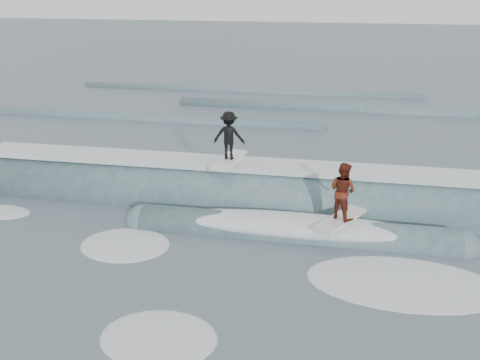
# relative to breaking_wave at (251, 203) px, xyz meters

# --- Properties ---
(ground) EXTENTS (160.00, 160.00, 0.00)m
(ground) POSITION_rel_breaking_wave_xyz_m (-0.23, -4.25, -0.04)
(ground) COLOR #3F525D
(ground) RESTS_ON ground
(breaking_wave) EXTENTS (20.82, 4.04, 2.52)m
(breaking_wave) POSITION_rel_breaking_wave_xyz_m (0.00, 0.00, 0.00)
(breaking_wave) COLOR #395B61
(breaking_wave) RESTS_ON ground
(surfer_black) EXTENTS (1.00, 2.06, 1.64)m
(surfer_black) POSITION_rel_breaking_wave_xyz_m (-0.77, 0.28, 2.07)
(surfer_black) COLOR silver
(surfer_black) RESTS_ON ground
(surfer_red) EXTENTS (1.45, 2.01, 1.71)m
(surfer_red) POSITION_rel_breaking_wave_xyz_m (2.84, -1.92, 1.31)
(surfer_red) COLOR silver
(surfer_red) RESTS_ON ground
(whitewater) EXTENTS (15.27, 7.79, 0.10)m
(whitewater) POSITION_rel_breaking_wave_xyz_m (1.73, -4.78, -0.04)
(whitewater) COLOR white
(whitewater) RESTS_ON ground
(far_swells) EXTENTS (35.59, 8.65, 0.80)m
(far_swells) POSITION_rel_breaking_wave_xyz_m (-1.79, 13.40, -0.04)
(far_swells) COLOR #395B61
(far_swells) RESTS_ON ground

